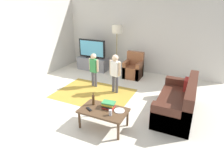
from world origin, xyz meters
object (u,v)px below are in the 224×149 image
(book_stack, at_px, (108,105))
(plate, at_px, (119,111))
(bottle, at_px, (93,100))
(soda_can, at_px, (110,113))
(child_center, at_px, (115,70))
(tv_remote, at_px, (89,109))
(tv_stand, at_px, (93,64))
(child_near_tv, at_px, (94,67))
(couch, at_px, (179,103))
(tv, at_px, (92,49))
(coffee_table, at_px, (104,112))
(floor_lamp, at_px, (117,32))
(armchair, at_px, (134,69))

(book_stack, height_order, plate, book_stack)
(bottle, bearing_deg, soda_can, -22.93)
(child_center, distance_m, soda_can, 1.91)
(child_center, relative_size, tv_remote, 6.82)
(tv_stand, xyz_separation_m, child_near_tv, (0.86, -1.35, 0.40))
(child_near_tv, bearing_deg, child_center, -8.19)
(couch, relative_size, bottle, 6.26)
(tv_stand, bearing_deg, tv_remote, -60.43)
(tv_stand, distance_m, child_center, 2.24)
(book_stack, distance_m, bottle, 0.36)
(tv, height_order, plate, tv)
(tv_stand, relative_size, coffee_table, 1.20)
(floor_lamp, bearing_deg, tv_remote, -75.66)
(tv_remote, bearing_deg, plate, 48.92)
(floor_lamp, relative_size, child_near_tv, 1.65)
(coffee_table, height_order, soda_can, soda_can)
(tv_remote, bearing_deg, tv, 148.53)
(couch, bearing_deg, plate, -133.56)
(book_stack, xyz_separation_m, soda_can, (0.16, -0.24, -0.01))
(child_center, relative_size, bottle, 4.03)
(child_near_tv, xyz_separation_m, soda_can, (1.47, -1.88, -0.17))
(tv_remote, xyz_separation_m, soda_can, (0.50, 0.00, 0.05))
(tv, xyz_separation_m, child_center, (1.63, -1.44, -0.15))
(tv_stand, bearing_deg, bottle, -58.94)
(armchair, distance_m, soda_can, 3.25)
(tv_stand, bearing_deg, book_stack, -54.02)
(tv_stand, distance_m, book_stack, 3.70)
(coffee_table, distance_m, plate, 0.34)
(tv_stand, relative_size, floor_lamp, 0.67)
(tv_remote, relative_size, soda_can, 1.42)
(armchair, distance_m, bottle, 2.98)
(child_center, bearing_deg, couch, -12.47)
(tv_remote, bearing_deg, book_stack, 64.28)
(bottle, bearing_deg, child_center, 96.52)
(soda_can, xyz_separation_m, plate, (0.10, 0.22, -0.05))
(floor_lamp, height_order, soda_can, floor_lamp)
(tv_stand, distance_m, armchair, 1.72)
(child_center, bearing_deg, coffee_table, -73.83)
(armchair, height_order, plate, armchair)
(couch, xyz_separation_m, tv_remote, (-1.67, -1.35, 0.14))
(armchair, relative_size, soda_can, 7.50)
(coffee_table, distance_m, bottle, 0.36)
(soda_can, bearing_deg, plate, 65.50)
(armchair, xyz_separation_m, floor_lamp, (-0.75, 0.19, 1.25))
(tv, height_order, book_stack, tv)
(child_center, bearing_deg, soda_can, -68.45)
(floor_lamp, distance_m, child_near_tv, 1.75)
(floor_lamp, height_order, book_stack, floor_lamp)
(tv_stand, distance_m, couch, 3.98)
(tv_stand, bearing_deg, soda_can, -54.15)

